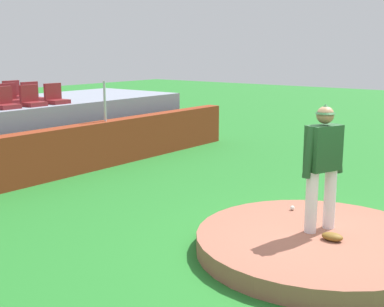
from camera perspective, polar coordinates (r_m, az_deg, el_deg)
ground_plane at (r=7.69m, az=13.72°, el=-10.68°), size 60.00×60.00×0.00m
pitchers_mound at (r=7.64m, az=13.77°, el=-9.76°), size 3.47×3.47×0.27m
pitcher at (r=7.52m, az=14.40°, el=-0.53°), size 0.75×0.44×1.85m
baseball at (r=8.61m, az=11.13°, el=-5.98°), size 0.07×0.07×0.07m
fielding_glove at (r=7.42m, az=15.38°, el=-8.93°), size 0.21×0.31×0.11m
brick_barrier at (r=11.63m, az=-16.63°, el=-0.33°), size 13.05×0.40×1.12m
fence_post_right at (r=12.68m, az=-9.71°, el=5.77°), size 0.06×0.06×0.98m
stadium_chair_2 at (r=12.49m, az=-20.13°, el=5.44°), size 0.48×0.44×0.50m
stadium_chair_3 at (r=12.85m, az=-17.43°, el=5.77°), size 0.48×0.44×0.50m
stadium_chair_4 at (r=13.26m, az=-14.98°, el=6.08°), size 0.48×0.44×0.50m
stadium_chair_8 at (r=13.57m, az=-19.66°, el=5.92°), size 0.48×0.44×0.50m
stadium_chair_9 at (r=13.98m, az=-17.39°, el=6.21°), size 0.48×0.44×0.50m
stadium_chair_14 at (r=14.71m, az=-19.27°, el=6.34°), size 0.48×0.44×0.50m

